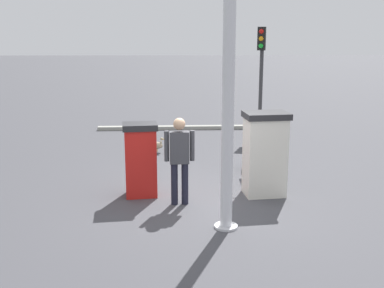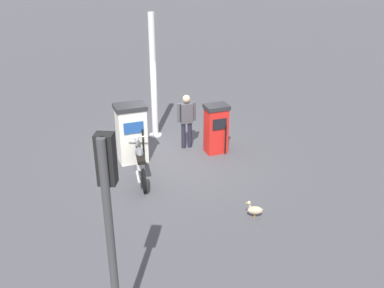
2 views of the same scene
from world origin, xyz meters
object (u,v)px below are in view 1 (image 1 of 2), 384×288
Objects in this scene: fuel_pump_far at (141,159)px; attendant_person at (179,155)px; canopy_support_pole at (228,118)px; fuel_pump_near at (265,153)px; wandering_duck at (157,145)px; motorcycle_near_pump at (252,159)px; roadside_traffic_light at (261,61)px.

attendant_person is (-0.52, -0.78, 0.21)m from fuel_pump_far.
fuel_pump_far is 0.38× the size of canopy_support_pole.
fuel_pump_near is 3.98× the size of wandering_duck.
motorcycle_near_pump is at bearing 4.24° from fuel_pump_near.
wandering_duck is at bearing 8.79° from attendant_person.
canopy_support_pole is (-1.15, -0.78, 0.91)m from attendant_person.
wandering_duck is 0.13× the size of roadside_traffic_light.
motorcycle_near_pump is at bearing 169.01° from roadside_traffic_light.
roadside_traffic_light is 0.87× the size of canopy_support_pole.
fuel_pump_far reaches higher than wandering_duck.
attendant_person is (-1.58, 1.63, 0.51)m from motorcycle_near_pump.
fuel_pump_near is at bearing -146.63° from wandering_duck.
fuel_pump_far is 7.08m from roadside_traffic_light.
roadside_traffic_light is (6.03, -0.89, 1.47)m from fuel_pump_near.
fuel_pump_far is at bearing 177.58° from wandering_duck.
roadside_traffic_light reaches higher than motorcycle_near_pump.
canopy_support_pole reaches higher than fuel_pump_near.
attendant_person reaches higher than wandering_duck.
fuel_pump_near is at bearing -175.76° from motorcycle_near_pump.
motorcycle_near_pump is 2.32m from attendant_person.
fuel_pump_far is 2.65m from motorcycle_near_pump.
attendant_person is 3.95× the size of wandering_duck.
fuel_pump_near reaches higher than wandering_duck.
fuel_pump_near is at bearing -29.06° from canopy_support_pole.
canopy_support_pole is at bearing -164.84° from wandering_duck.
motorcycle_near_pump is 0.61× the size of roadside_traffic_light.
roadside_traffic_light reaches higher than fuel_pump_near.
fuel_pump_far is at bearing 113.78° from motorcycle_near_pump.
roadside_traffic_light is at bearing -8.36° from fuel_pump_near.
wandering_duck is at bearing 127.60° from roadside_traffic_light.
canopy_support_pole reaches higher than wandering_duck.
fuel_pump_near reaches higher than motorcycle_near_pump.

